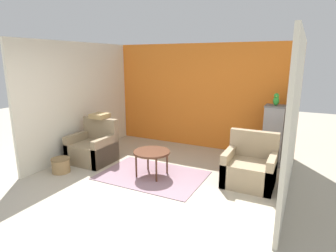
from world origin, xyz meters
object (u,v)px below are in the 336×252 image
Objects in this scene: potted_plant at (246,144)px; wicker_basket at (61,165)px; armchair_right at (250,168)px; armchair_left at (93,148)px; birdcage at (273,136)px; parrot at (276,100)px; coffee_table at (152,153)px.

wicker_basket is (-3.16, -2.39, -0.22)m from potted_plant.
armchair_right is 3.67m from wicker_basket.
armchair_left is 0.73× the size of birdcage.
armchair_left is at bearing -154.79° from parrot.
birdcage is at bearing 25.18° from armchair_left.
wicker_basket is (-1.72, -0.67, -0.30)m from coffee_table.
wicker_basket is at bearing -142.83° from potted_plant.
parrot is (0.00, 0.00, 0.77)m from birdcage.
birdcage is at bearing 41.66° from coffee_table.
armchair_right is at bearing -75.39° from potted_plant.
armchair_left is at bearing -173.61° from armchair_right.
potted_plant is (2.99, 1.62, 0.08)m from armchair_left.
parrot is at bearing 4.61° from potted_plant.
parrot reaches higher than potted_plant.
armchair_left is at bearing 176.12° from coffee_table.
parrot is at bearing 25.21° from armchair_left.
coffee_table is 0.75× the size of armchair_right.
wicker_basket is (-3.71, -2.44, -0.46)m from birdcage.
armchair_left reaches higher than potted_plant.
potted_plant reaches higher than coffee_table.
armchair_right reaches higher than wicker_basket.
armchair_left and armchair_right have the same top height.
armchair_left is at bearing -151.51° from potted_plant.
armchair_left is 1.00× the size of armchair_right.
armchair_left is at bearing 77.59° from wicker_basket.
armchair_right reaches higher than coffee_table.
armchair_right is 1.71m from parrot.
armchair_left is 2.56× the size of wicker_basket.
birdcage is (0.22, 1.29, 0.32)m from armchair_right.
armchair_left reaches higher than wicker_basket.
birdcage is 4.46m from wicker_basket.
coffee_table is 2.66m from birdcage.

